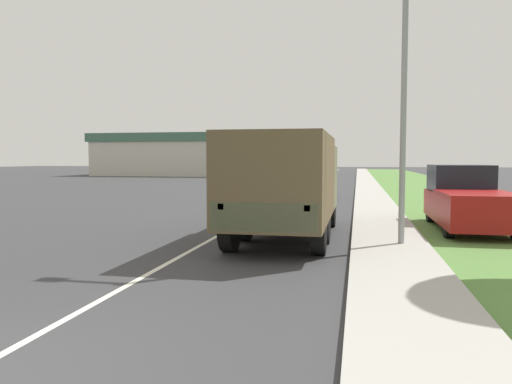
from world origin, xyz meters
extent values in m
plane|color=#38383A|center=(0.00, 40.00, 0.00)|extent=(180.00, 180.00, 0.00)
cube|color=silver|center=(0.00, 40.00, 0.00)|extent=(0.12, 120.00, 0.00)
cube|color=#ADAAA3|center=(4.50, 40.00, 0.06)|extent=(1.80, 120.00, 0.12)
cube|color=#56843D|center=(8.90, 40.00, 0.01)|extent=(7.00, 120.00, 0.02)
cube|color=#606647|center=(1.91, 11.89, 1.54)|extent=(2.31, 1.97, 1.88)
cube|color=brown|center=(1.91, 8.37, 1.64)|extent=(2.31, 5.06, 2.09)
cube|color=#606647|center=(1.91, 5.89, 0.95)|extent=(2.20, 0.10, 0.60)
cube|color=red|center=(1.04, 5.87, 1.15)|extent=(0.12, 0.06, 0.12)
cube|color=red|center=(2.78, 5.87, 1.15)|extent=(0.12, 0.06, 0.12)
cylinder|color=black|center=(0.90, 11.79, 0.57)|extent=(0.30, 1.13, 1.13)
cylinder|color=black|center=(2.92, 11.79, 0.57)|extent=(0.30, 1.13, 1.13)
cylinder|color=black|center=(0.90, 7.10, 0.57)|extent=(0.30, 1.13, 1.13)
cylinder|color=black|center=(2.92, 7.10, 0.57)|extent=(0.30, 1.13, 1.13)
cylinder|color=black|center=(0.90, 8.62, 0.57)|extent=(0.30, 1.13, 1.13)
cylinder|color=black|center=(2.92, 8.62, 0.57)|extent=(0.30, 1.13, 1.13)
cube|color=silver|center=(1.56, 23.41, 0.46)|extent=(1.85, 4.10, 0.57)
cube|color=black|center=(1.56, 23.49, 1.05)|extent=(1.63, 1.84, 0.61)
cylinder|color=black|center=(0.74, 24.72, 0.32)|extent=(0.20, 0.64, 0.64)
cylinder|color=black|center=(2.39, 24.72, 0.32)|extent=(0.20, 0.64, 0.64)
cylinder|color=black|center=(0.74, 22.10, 0.32)|extent=(0.20, 0.64, 0.64)
cylinder|color=black|center=(2.39, 22.10, 0.32)|extent=(0.20, 0.64, 0.64)
cube|color=#336B3D|center=(-1.89, 36.24, 0.57)|extent=(1.81, 4.89, 0.78)
cube|color=black|center=(-1.89, 36.33, 1.35)|extent=(1.59, 2.20, 0.78)
cylinder|color=black|center=(-2.70, 37.80, 0.32)|extent=(0.20, 0.64, 0.64)
cylinder|color=black|center=(-1.09, 37.80, 0.32)|extent=(0.20, 0.64, 0.64)
cylinder|color=black|center=(-2.70, 34.67, 0.32)|extent=(0.20, 0.64, 0.64)
cylinder|color=black|center=(-1.09, 34.67, 0.32)|extent=(0.20, 0.64, 0.64)
cube|color=black|center=(-1.66, 48.18, 0.48)|extent=(1.85, 3.94, 0.62)
cube|color=black|center=(-1.66, 48.26, 1.12)|extent=(1.63, 1.77, 0.65)
cylinder|color=black|center=(-2.49, 49.44, 0.32)|extent=(0.20, 0.64, 0.64)
cylinder|color=black|center=(-0.84, 49.44, 0.32)|extent=(0.20, 0.64, 0.64)
cylinder|color=black|center=(-2.49, 46.92, 0.32)|extent=(0.20, 0.64, 0.64)
cylinder|color=black|center=(-0.84, 46.92, 0.32)|extent=(0.20, 0.64, 0.64)
cube|color=maroon|center=(6.94, 11.71, 0.66)|extent=(1.90, 5.06, 0.82)
cube|color=black|center=(6.94, 13.18, 1.49)|extent=(1.75, 2.13, 0.84)
cube|color=maroon|center=(6.94, 10.65, 1.13)|extent=(1.90, 2.94, 0.12)
cylinder|color=black|center=(6.11, 13.38, 0.40)|extent=(0.24, 0.76, 0.76)
cylinder|color=black|center=(7.77, 13.38, 0.40)|extent=(0.24, 0.76, 0.76)
cylinder|color=black|center=(6.11, 10.04, 0.40)|extent=(0.24, 0.76, 0.76)
cylinder|color=gray|center=(4.75, 8.31, 4.17)|extent=(0.14, 0.14, 8.11)
cube|color=beige|center=(-19.19, 56.39, 2.09)|extent=(18.75, 8.79, 4.18)
cube|color=#3D6651|center=(-19.19, 56.39, 4.71)|extent=(19.50, 9.14, 1.05)
camera|label=1|loc=(3.73, -3.76, 2.10)|focal=35.00mm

